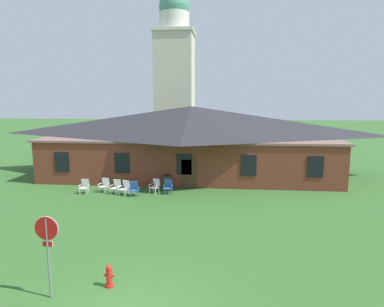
% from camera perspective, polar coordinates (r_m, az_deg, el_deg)
% --- Properties ---
extents(brick_building, '(23.92, 10.40, 5.83)m').
position_cam_1_polar(brick_building, '(29.05, -0.17, 2.38)').
color(brick_building, brown).
rests_on(brick_building, ground).
extents(dome_tower, '(5.18, 5.18, 20.71)m').
position_cam_1_polar(dome_tower, '(44.82, -2.93, 13.14)').
color(dome_tower, beige).
rests_on(dome_tower, ground).
extents(stop_sign, '(0.81, 0.07, 2.76)m').
position_cam_1_polar(stop_sign, '(11.95, -23.31, -13.34)').
color(stop_sign, slate).
rests_on(stop_sign, ground).
extents(lawn_chair_by_porch, '(0.68, 0.72, 0.96)m').
position_cam_1_polar(lawn_chair_by_porch, '(24.42, -17.72, -5.25)').
color(lawn_chair_by_porch, silver).
rests_on(lawn_chair_by_porch, ground).
extents(lawn_chair_near_door, '(0.71, 0.74, 0.96)m').
position_cam_1_polar(lawn_chair_near_door, '(24.34, -14.59, -5.15)').
color(lawn_chair_near_door, white).
rests_on(lawn_chair_near_door, ground).
extents(lawn_chair_left_end, '(0.71, 0.75, 0.96)m').
position_cam_1_polar(lawn_chair_left_end, '(23.74, -12.73, -5.44)').
color(lawn_chair_left_end, silver).
rests_on(lawn_chair_left_end, ground).
extents(lawn_chair_middle, '(0.76, 0.81, 0.96)m').
position_cam_1_polar(lawn_chair_middle, '(23.34, -11.29, -5.65)').
color(lawn_chair_middle, white).
rests_on(lawn_chair_middle, ground).
extents(lawn_chair_right_end, '(0.75, 0.80, 0.96)m').
position_cam_1_polar(lawn_chair_right_end, '(23.01, -9.74, -5.81)').
color(lawn_chair_right_end, '#2D5693').
rests_on(lawn_chair_right_end, ground).
extents(lawn_chair_far_side, '(0.78, 0.83, 0.96)m').
position_cam_1_polar(lawn_chair_far_side, '(23.53, -6.24, -5.40)').
color(lawn_chair_far_side, white).
rests_on(lawn_chair_far_side, ground).
extents(lawn_chair_under_eave, '(0.67, 0.70, 0.96)m').
position_cam_1_polar(lawn_chair_under_eave, '(23.22, -4.04, -5.56)').
color(lawn_chair_under_eave, '#2D5693').
rests_on(lawn_chair_under_eave, ground).
extents(fire_hydrant, '(0.36, 0.28, 0.79)m').
position_cam_1_polar(fire_hydrant, '(12.62, -13.85, -19.54)').
color(fire_hydrant, red).
rests_on(fire_hydrant, ground).
extents(trash_bin, '(0.56, 0.56, 0.98)m').
position_cam_1_polar(trash_bin, '(24.48, -4.31, -4.80)').
color(trash_bin, '#335638').
rests_on(trash_bin, ground).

